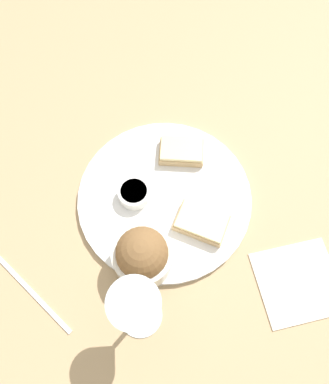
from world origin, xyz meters
name	(u,v)px	position (x,y,z in m)	size (l,w,h in m)	color
ground_plane	(164,199)	(0.00, 0.00, 0.00)	(4.00, 4.00, 0.00)	tan
dinner_plate	(164,197)	(0.00, 0.00, 0.01)	(0.34, 0.34, 0.01)	white
salad_bowl	(142,255)	(0.06, 0.12, 0.06)	(0.11, 0.11, 0.10)	silver
sauce_ramekin	(134,193)	(0.06, -0.01, 0.03)	(0.06, 0.06, 0.03)	white
cheese_toast_near	(202,222)	(-0.06, 0.07, 0.03)	(0.11, 0.10, 0.03)	tan
cheese_toast_far	(181,151)	(-0.05, -0.09, 0.03)	(0.10, 0.07, 0.03)	tan
wine_glass	(136,307)	(0.07, 0.21, 0.12)	(0.08, 0.08, 0.17)	silver
napkin	(298,282)	(-0.21, 0.20, 0.00)	(0.15, 0.15, 0.01)	beige
fork	(32,293)	(0.26, 0.15, 0.00)	(0.13, 0.16, 0.01)	silver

